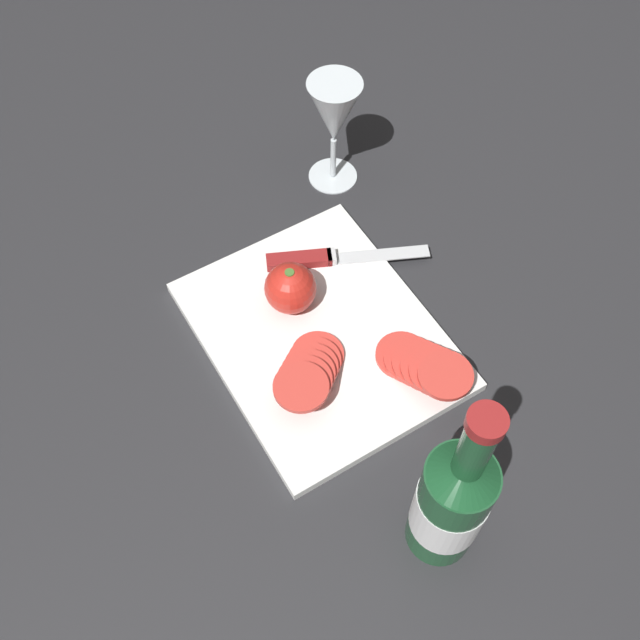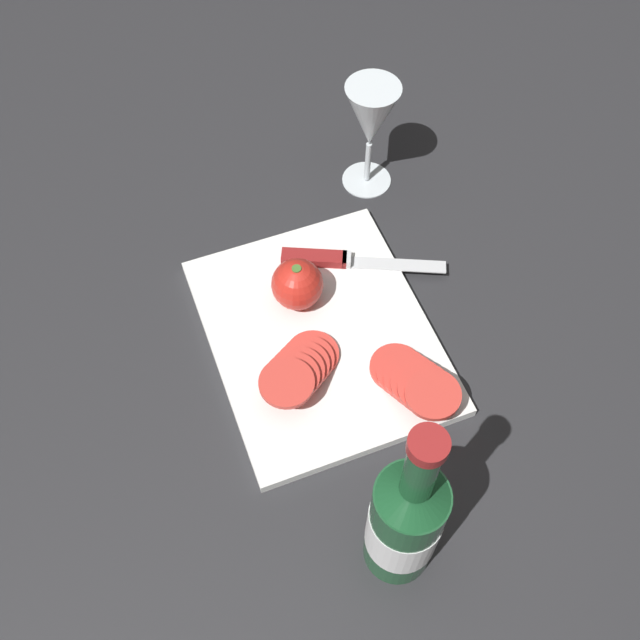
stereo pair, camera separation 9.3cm
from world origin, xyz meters
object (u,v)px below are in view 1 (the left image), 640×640
knife (315,259)px  tomato_slice_stack_near (423,365)px  wine_bottle (451,502)px  whole_tomato (290,288)px  wine_glass (334,116)px  tomato_slice_stack_far (310,370)px

knife → tomato_slice_stack_near: tomato_slice_stack_near is taller
wine_bottle → whole_tomato: 0.36m
wine_glass → whole_tomato: (0.18, -0.18, -0.07)m
wine_bottle → tomato_slice_stack_near: bearing=150.5°
whole_tomato → tomato_slice_stack_far: 0.12m
tomato_slice_stack_far → whole_tomato: bearing=161.6°
wine_glass → tomato_slice_stack_near: (0.36, -0.09, -0.09)m
whole_tomato → tomato_slice_stack_near: 0.20m
wine_bottle → tomato_slice_stack_near: 0.22m
tomato_slice_stack_far → knife: bearing=147.2°
whole_tomato → knife: whole_tomato is taller
wine_glass → tomato_slice_stack_far: wine_glass is taller
wine_bottle → wine_glass: (-0.54, 0.19, 0.01)m
wine_glass → whole_tomato: bearing=-44.5°
tomato_slice_stack_near → tomato_slice_stack_far: same height
wine_bottle → whole_tomato: (-0.36, 0.01, -0.06)m
wine_glass → whole_tomato: size_ratio=2.54×
wine_bottle → knife: size_ratio=1.41×
wine_glass → tomato_slice_stack_near: wine_glass is taller
whole_tomato → tomato_slice_stack_near: (0.18, 0.09, -0.01)m
wine_bottle → wine_glass: wine_bottle is taller
wine_glass → tomato_slice_stack_far: bearing=-36.3°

